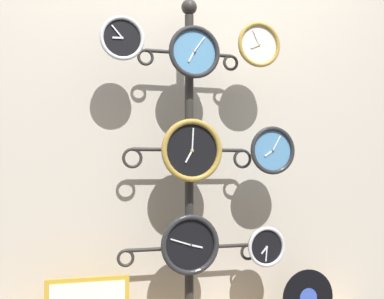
% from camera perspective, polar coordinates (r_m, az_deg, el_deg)
% --- Properties ---
extents(shop_wall, '(4.40, 0.04, 2.80)m').
position_cam_1_polar(shop_wall, '(3.01, -1.22, 7.22)').
color(shop_wall, '#BCB2A3').
rests_on(shop_wall, ground_plane).
extents(display_stand, '(0.76, 0.36, 1.82)m').
position_cam_1_polar(display_stand, '(2.83, -0.31, -6.69)').
color(display_stand, '#282623').
rests_on(display_stand, ground_plane).
extents(clock_top_left, '(0.22, 0.04, 0.22)m').
position_cam_1_polar(clock_top_left, '(2.70, -7.48, 11.68)').
color(clock_top_left, black).
extents(clock_top_center, '(0.28, 0.04, 0.28)m').
position_cam_1_polar(clock_top_center, '(2.80, 0.16, 10.36)').
color(clock_top_center, '#4C84B2').
extents(clock_top_right, '(0.24, 0.04, 0.24)m').
position_cam_1_polar(clock_top_right, '(2.91, 7.12, 11.03)').
color(clock_top_right, silver).
extents(clock_middle_center, '(0.32, 0.04, 0.32)m').
position_cam_1_polar(clock_middle_center, '(2.71, -0.03, -0.10)').
color(clock_middle_center, black).
extents(clock_middle_right, '(0.26, 0.04, 0.26)m').
position_cam_1_polar(clock_middle_right, '(2.88, 8.56, -0.10)').
color(clock_middle_right, '#4C84B2').
extents(clock_bottom_center, '(0.31, 0.04, 0.31)m').
position_cam_1_polar(clock_bottom_center, '(2.74, -0.22, -10.12)').
color(clock_bottom_center, black).
extents(clock_bottom_right, '(0.21, 0.04, 0.21)m').
position_cam_1_polar(clock_bottom_right, '(2.91, 7.92, -10.23)').
color(clock_bottom_right, black).
extents(vinyl_record, '(0.30, 0.01, 0.30)m').
position_cam_1_polar(vinyl_record, '(3.08, 12.28, -15.18)').
color(vinyl_record, black).
rests_on(vinyl_record, low_shelf).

